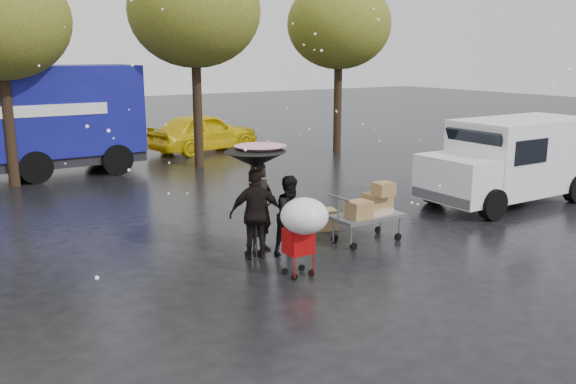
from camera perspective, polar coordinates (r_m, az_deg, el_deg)
ground at (r=11.89m, az=0.58°, el=-6.26°), size 90.00×90.00×0.00m
person_pink at (r=12.08m, az=-2.53°, el=-1.44°), size 0.79×0.68×1.82m
person_middle at (r=11.97m, az=0.31°, el=-2.17°), size 0.85×0.70×1.58m
person_black at (r=11.70m, az=-3.02°, el=-2.07°), size 1.12×0.76×1.76m
umbrella_pink at (r=11.86m, az=-2.58°, el=3.62°), size 1.02×1.02×2.14m
umbrella_black at (r=11.47m, az=-3.08°, el=3.04°), size 1.18×1.18×2.09m
vendor_cart at (r=12.89m, az=7.72°, el=-1.47°), size 1.52×0.80×1.27m
shopping_cart at (r=10.58m, az=1.45°, el=-2.66°), size 0.84×0.84×1.46m
white_van at (r=17.10m, az=20.21°, el=2.90°), size 4.91×2.18×2.20m
blue_truck at (r=20.97m, az=-24.29°, el=5.92°), size 8.30×2.60×3.50m
box_ground_near at (r=13.78m, az=3.44°, el=-2.57°), size 0.59×0.52×0.46m
box_ground_far at (r=14.38m, az=1.92°, el=-2.16°), size 0.46×0.38×0.33m
yellow_taxi at (r=24.83m, az=-7.90°, el=5.59°), size 4.85×2.70×1.56m
tree_row at (r=20.26m, az=-16.73°, el=15.58°), size 21.60×4.40×7.12m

